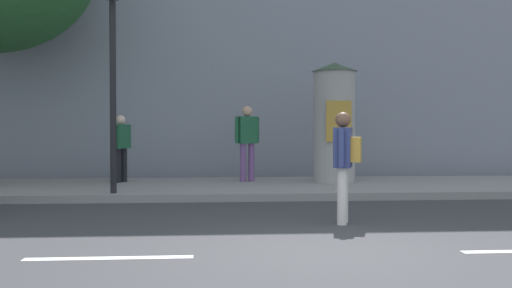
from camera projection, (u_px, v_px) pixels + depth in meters
ground_plane at (330, 255)px, 7.03m from camera, size 80.00×80.00×0.00m
sidewalk_curb at (267, 188)px, 14.00m from camera, size 36.00×4.00×0.15m
lane_markings at (330, 254)px, 7.03m from camera, size 25.80×0.16×0.01m
traffic_light at (112, 37)px, 11.92m from camera, size 0.24×0.45×4.37m
poster_column at (334, 122)px, 14.50m from camera, size 1.04×1.04×2.71m
pedestrian_in_red_top at (344, 157)px, 9.25m from camera, size 0.47×0.59×1.62m
pedestrian_in_dark_shirt at (121, 143)px, 14.49m from camera, size 0.42×0.54×1.52m
pedestrian_tallest at (247, 136)px, 14.69m from camera, size 0.57×0.49×1.73m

